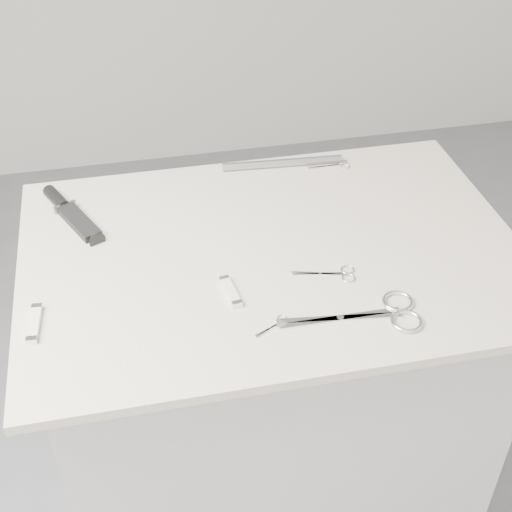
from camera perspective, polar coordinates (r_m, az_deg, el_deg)
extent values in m
cube|color=slate|center=(2.12, 0.94, -19.64)|extent=(4.00, 4.00, 0.01)
cube|color=#B5B5B2|center=(1.75, 1.10, -11.68)|extent=(0.90, 0.60, 0.90)
cube|color=beige|center=(1.43, 1.32, 0.27)|extent=(1.00, 0.70, 0.02)
cube|color=silver|center=(1.28, 6.76, -4.97)|extent=(0.22, 0.05, 0.00)
cylinder|color=silver|center=(1.28, 6.76, -4.93)|extent=(0.01, 0.01, 0.01)
torus|color=silver|center=(1.33, 11.26, -3.59)|extent=(0.06, 0.06, 0.01)
torus|color=silver|center=(1.29, 11.95, -5.13)|extent=(0.06, 0.06, 0.01)
cube|color=silver|center=(1.37, 5.15, -1.43)|extent=(0.11, 0.04, 0.00)
cylinder|color=silver|center=(1.37, 5.15, -1.40)|extent=(0.01, 0.01, 0.00)
torus|color=silver|center=(1.38, 7.32, -1.10)|extent=(0.03, 0.03, 0.00)
torus|color=silver|center=(1.36, 7.41, -1.76)|extent=(0.03, 0.03, 0.00)
cube|color=silver|center=(1.70, 5.64, 7.16)|extent=(0.09, 0.01, 0.00)
cylinder|color=silver|center=(1.70, 5.64, 7.18)|extent=(0.00, 0.00, 0.00)
torus|color=silver|center=(1.72, 6.97, 7.48)|extent=(0.02, 0.02, 0.00)
torus|color=silver|center=(1.70, 7.17, 7.13)|extent=(0.02, 0.02, 0.00)
cube|color=silver|center=(1.25, 1.14, -5.83)|extent=(0.06, 0.04, 0.00)
cylinder|color=silver|center=(1.25, 1.14, -5.80)|extent=(0.00, 0.00, 0.00)
torus|color=silver|center=(1.27, 2.07, -4.99)|extent=(0.02, 0.02, 0.00)
torus|color=silver|center=(1.26, 2.53, -5.36)|extent=(0.02, 0.02, 0.00)
cube|color=black|center=(1.53, -13.97, 2.66)|extent=(0.09, 0.14, 0.02)
cube|color=gray|center=(1.59, -15.04, 3.81)|extent=(0.05, 0.03, 0.02)
cylinder|color=black|center=(1.62, -15.66, 4.44)|extent=(0.06, 0.09, 0.03)
cube|color=silver|center=(1.31, -17.31, -5.17)|extent=(0.03, 0.09, 0.01)
cube|color=silver|center=(1.34, -17.11, -3.95)|extent=(0.02, 0.01, 0.01)
cube|color=silver|center=(1.28, -17.51, -6.44)|extent=(0.02, 0.01, 0.01)
cube|color=silver|center=(1.32, -2.06, -2.87)|extent=(0.03, 0.08, 0.01)
cube|color=silver|center=(1.35, -2.56, -1.89)|extent=(0.02, 0.01, 0.01)
cube|color=silver|center=(1.29, -1.53, -3.87)|extent=(0.02, 0.01, 0.01)
cylinder|color=gray|center=(1.69, 2.13, 7.45)|extent=(0.28, 0.04, 0.02)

